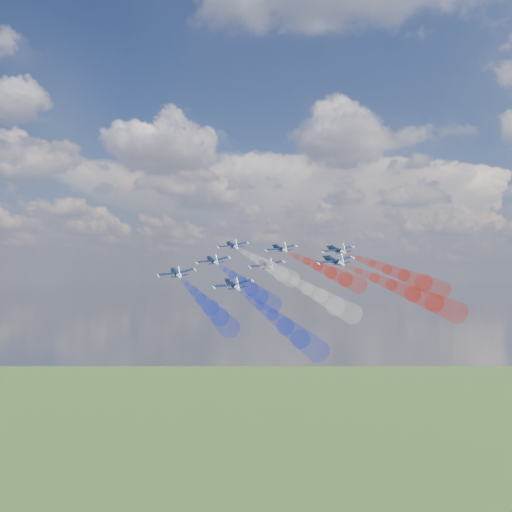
% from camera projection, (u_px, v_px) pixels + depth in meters
% --- Properties ---
extents(jet_lead, '(14.50, 15.04, 6.95)m').
position_uv_depth(jet_lead, '(232.00, 245.00, 168.10)').
color(jet_lead, black).
extents(trail_lead, '(28.31, 32.66, 12.83)m').
position_uv_depth(trail_lead, '(261.00, 262.00, 145.04)').
color(trail_lead, white).
extents(jet_inner_left, '(14.50, 15.04, 6.95)m').
position_uv_depth(jet_inner_left, '(212.00, 260.00, 153.51)').
color(jet_inner_left, black).
extents(trail_inner_left, '(28.31, 32.66, 12.83)m').
position_uv_depth(trail_inner_left, '(242.00, 282.00, 130.45)').
color(trail_inner_left, '#182ED4').
extents(jet_inner_right, '(14.50, 15.04, 6.95)m').
position_uv_depth(jet_inner_right, '(280.00, 248.00, 161.32)').
color(jet_inner_right, black).
extents(trail_inner_right, '(28.31, 32.66, 12.83)m').
position_uv_depth(trail_inner_right, '(318.00, 266.00, 138.26)').
color(trail_inner_right, red).
extents(jet_outer_left, '(14.50, 15.04, 6.95)m').
position_uv_depth(jet_outer_left, '(176.00, 273.00, 139.44)').
color(jet_outer_left, black).
extents(trail_outer_left, '(28.31, 32.66, 12.83)m').
position_uv_depth(trail_outer_left, '(201.00, 299.00, 116.38)').
color(trail_outer_left, '#182ED4').
extents(jet_center_third, '(14.50, 15.04, 6.95)m').
position_uv_depth(jet_center_third, '(266.00, 265.00, 143.78)').
color(jet_center_third, black).
extents(trail_center_third, '(28.31, 32.66, 12.83)m').
position_uv_depth(trail_center_third, '(307.00, 288.00, 120.72)').
color(trail_center_third, white).
extents(jet_outer_right, '(14.50, 15.04, 6.95)m').
position_uv_depth(jet_outer_right, '(336.00, 250.00, 152.62)').
color(jet_outer_right, black).
extents(trail_outer_right, '(28.31, 32.66, 12.83)m').
position_uv_depth(trail_outer_right, '(387.00, 269.00, 129.56)').
color(trail_outer_right, red).
extents(jet_rear_left, '(14.50, 15.04, 6.95)m').
position_uv_depth(jet_rear_left, '(232.00, 284.00, 129.05)').
color(jet_rear_left, black).
extents(trail_rear_left, '(28.31, 32.66, 12.83)m').
position_uv_depth(trail_rear_left, '(272.00, 315.00, 105.99)').
color(trail_rear_left, '#182ED4').
extents(jet_rear_right, '(14.50, 15.04, 6.95)m').
position_uv_depth(jet_rear_right, '(334.00, 261.00, 135.43)').
color(jet_rear_right, black).
extents(trail_rear_right, '(28.31, 32.66, 12.83)m').
position_uv_depth(trail_rear_right, '(392.00, 285.00, 112.37)').
color(trail_rear_right, red).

